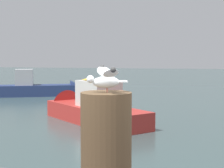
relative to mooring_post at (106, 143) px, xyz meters
name	(u,v)px	position (x,y,z in m)	size (l,w,h in m)	color
mooring_post	(106,143)	(0.00, 0.00, 0.00)	(0.43, 0.43, 0.87)	#4C3823
seagull	(106,78)	(0.00, 0.00, 0.55)	(0.38, 0.58, 0.22)	#C67360
boat_red	(84,108)	(-3.22, 10.65, -1.32)	(5.32, 5.15, 1.90)	#B72D28
boat_navy	(44,88)	(-7.80, 17.99, -1.32)	(5.50, 3.09, 1.79)	navy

